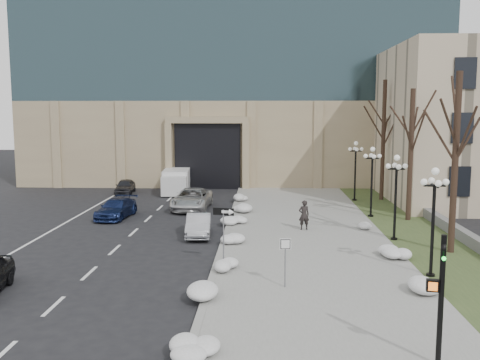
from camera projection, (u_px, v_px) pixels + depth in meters
The scene contains 33 objects.
ground at pixel (227, 332), 17.26m from camera, with size 160.00×160.00×0.00m, color black.
sidewalk at pixel (304, 233), 30.96m from camera, with size 9.00×40.00×0.12m, color gray.
curb at pixel (227, 232), 31.16m from camera, with size 0.30×40.00×0.14m, color gray.
grass_strip at pixel (418, 235), 30.67m from camera, with size 4.00×40.00×0.10m, color #364824.
stone_wall at pixel (442, 223), 32.52m from camera, with size 0.50×30.00×0.70m, color slate.
office_tower at pixel (236, 6), 58.15m from camera, with size 40.00×24.70×36.00m.
car_b at pixel (199, 225), 30.48m from camera, with size 1.34×3.86×1.27m, color #AEB0B6.
car_c at pixel (116, 208), 35.63m from camera, with size 1.79×4.41×1.28m, color #16234E.
car_d at pixel (192, 199), 38.76m from camera, with size 2.50×5.41×1.50m, color silver.
car_e at pixel (125, 186), 46.30m from camera, with size 1.45×3.61×1.23m, color #303035.
pedestrian at pixel (304, 215), 31.51m from camera, with size 0.64×0.42×1.76m, color black.
box_truck at pixel (177, 181), 46.94m from camera, with size 2.67×6.40×1.98m.
one_way_sign at pixel (227, 219), 24.09m from camera, with size 1.02×0.43×2.75m.
keep_sign at pixel (285, 252), 21.12m from camera, with size 0.45×0.09×2.10m.
traffic_signal at pixel (440, 303), 14.57m from camera, with size 0.65×0.87×3.80m.
snow_clump_a at pixel (197, 350), 15.26m from camera, with size 1.10×1.60×0.36m, color white.
snow_clump_b at pixel (209, 297), 19.67m from camera, with size 1.10×1.60×0.36m, color white.
snow_clump_c at pixel (226, 264), 23.85m from camera, with size 1.10×1.60×0.36m, color white.
snow_clump_d at pixel (234, 239), 28.64m from camera, with size 1.10×1.60×0.36m, color white.
snow_clump_e at pixel (237, 221), 33.26m from camera, with size 1.10×1.60×0.36m, color white.
snow_clump_f at pixel (240, 209), 37.30m from camera, with size 1.10×1.60×0.36m, color white.
snow_clump_g at pixel (242, 198), 42.07m from camera, with size 1.10×1.60×0.36m, color white.
snow_clump_h at pixel (431, 292), 20.24m from camera, with size 1.10×1.60×0.36m, color white.
snow_clump_i at pixel (398, 254), 25.54m from camera, with size 1.10×1.60×0.36m, color white.
snow_clump_j at pixel (369, 225), 31.96m from camera, with size 1.10×1.60×0.36m, color white.
snow_clump_k at pixel (235, 223), 32.64m from camera, with size 1.10×1.60×0.36m, color white.
lamppost_a at pixel (434, 207), 22.43m from camera, with size 1.18×1.18×4.76m.
lamppost_b at pixel (396, 186), 28.87m from camera, with size 1.18×1.18×4.76m.
lamppost_c at pixel (372, 172), 35.31m from camera, with size 1.18×1.18×4.76m.
lamppost_d at pixel (355, 163), 41.75m from camera, with size 1.18×1.18×4.76m.
tree_near at pixel (456, 137), 25.94m from camera, with size 3.20×3.20×9.00m.
tree_mid at pixel (411, 136), 33.91m from camera, with size 3.20×3.20×8.50m.
tree_far at pixel (384, 123), 41.75m from camera, with size 3.20×3.20×9.50m.
Camera 1 is at (1.17, -16.44, 7.09)m, focal length 40.00 mm.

